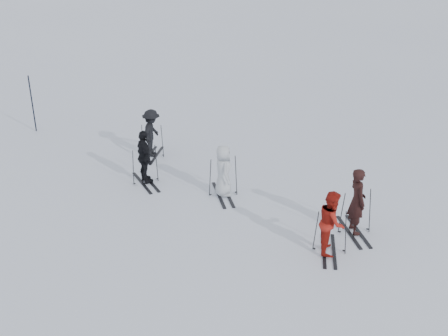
% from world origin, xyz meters
% --- Properties ---
extents(ground, '(120.00, 120.00, 0.00)m').
position_xyz_m(ground, '(0.00, 0.00, 0.00)').
color(ground, silver).
rests_on(ground, ground).
extents(skier_near_dark, '(0.62, 0.76, 1.80)m').
position_xyz_m(skier_near_dark, '(2.13, -2.23, 0.90)').
color(skier_near_dark, black).
rests_on(skier_near_dark, ground).
extents(skier_red, '(0.96, 1.00, 1.63)m').
position_xyz_m(skier_red, '(0.99, -2.64, 0.81)').
color(skier_red, maroon).
rests_on(skier_red, ground).
extents(skier_grey, '(0.68, 0.86, 1.55)m').
position_xyz_m(skier_grey, '(0.10, 1.23, 0.77)').
color(skier_grey, silver).
rests_on(skier_grey, ground).
extents(skier_uphill_left, '(0.44, 1.00, 1.68)m').
position_xyz_m(skier_uphill_left, '(-1.62, 3.09, 0.84)').
color(skier_uphill_left, black).
rests_on(skier_uphill_left, ground).
extents(skier_uphill_far, '(1.12, 1.20, 1.62)m').
position_xyz_m(skier_uphill_far, '(-0.66, 4.91, 0.81)').
color(skier_uphill_far, black).
rests_on(skier_uphill_far, ground).
extents(skis_near_dark, '(1.92, 1.41, 1.26)m').
position_xyz_m(skis_near_dark, '(2.13, -2.23, 0.63)').
color(skis_near_dark, black).
rests_on(skis_near_dark, ground).
extents(skis_red, '(1.81, 1.63, 1.18)m').
position_xyz_m(skis_red, '(0.99, -2.64, 0.59)').
color(skis_red, black).
rests_on(skis_red, ground).
extents(skis_grey, '(1.92, 1.36, 1.26)m').
position_xyz_m(skis_grey, '(0.10, 1.23, 0.63)').
color(skis_grey, black).
rests_on(skis_grey, ground).
extents(skis_uphill_left, '(1.70, 0.93, 1.22)m').
position_xyz_m(skis_uphill_left, '(-1.62, 3.09, 0.61)').
color(skis_uphill_left, black).
rests_on(skis_uphill_left, ground).
extents(skis_uphill_far, '(1.77, 1.65, 1.16)m').
position_xyz_m(skis_uphill_far, '(-0.66, 4.91, 0.58)').
color(skis_uphill_far, black).
rests_on(skis_uphill_far, ground).
extents(piste_marker, '(0.06, 0.06, 2.16)m').
position_xyz_m(piste_marker, '(-3.70, 9.20, 1.08)').
color(piste_marker, black).
rests_on(piste_marker, ground).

